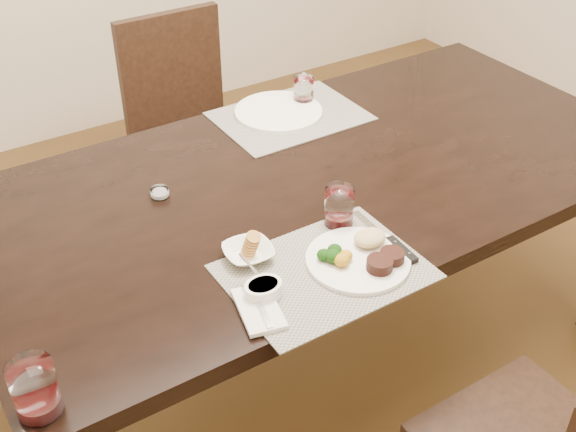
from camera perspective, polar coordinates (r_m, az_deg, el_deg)
ground_plane at (r=2.55m, az=2.30°, el=-10.90°), size 4.50×4.50×0.00m
dining_table at (r=2.12m, az=2.73°, el=1.68°), size 2.00×1.00×0.75m
chair_far at (r=2.90m, az=-8.01°, el=7.62°), size 0.42×0.42×0.90m
placemat_near at (r=1.70m, az=2.90°, el=-4.40°), size 0.46×0.34×0.00m
placemat_far at (r=2.36m, az=0.14°, el=7.90°), size 0.46×0.34×0.00m
dinner_plate at (r=1.73m, az=5.93°, el=-3.16°), size 0.25×0.25×0.04m
napkin_fork at (r=1.60m, az=-2.33°, el=-7.31°), size 0.12×0.17×0.02m
steak_knife at (r=1.79m, az=8.39°, el=-2.19°), size 0.03×0.25×0.01m
cracker_bowl at (r=1.73m, az=-3.16°, el=-2.87°), size 0.13×0.13×0.05m
sauce_ramekin at (r=1.62m, az=-1.98°, el=-5.80°), size 0.09×0.13×0.07m
wine_glass_near at (r=1.83m, az=4.05°, el=0.66°), size 0.08×0.08×0.10m
far_plate at (r=2.37m, az=-0.76°, el=8.25°), size 0.29×0.29×0.01m
wine_glass_far at (r=2.42m, az=1.24°, el=9.84°), size 0.07×0.07×0.09m
wine_glass_side at (r=1.45m, az=-19.32°, el=-12.94°), size 0.09×0.09×0.12m
salt_cellar at (r=1.98m, az=-10.10°, el=1.80°), size 0.05×0.05×0.02m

